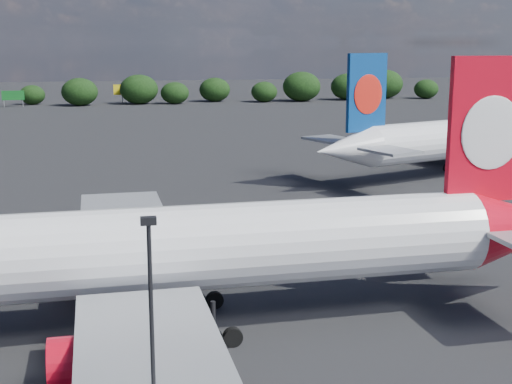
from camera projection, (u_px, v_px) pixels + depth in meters
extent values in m
plane|color=black|center=(55.00, 183.00, 90.76)|extent=(500.00, 500.00, 0.00)
cylinder|color=white|center=(170.00, 249.00, 43.22)|extent=(40.06, 5.88, 5.26)
cube|color=red|center=(490.00, 129.00, 46.44)|extent=(5.80, 0.62, 9.47)
ellipsoid|color=white|center=(492.00, 133.00, 46.18)|extent=(4.42, 0.28, 4.84)
ellipsoid|color=white|center=(487.00, 132.00, 46.78)|extent=(4.42, 0.28, 4.84)
cube|color=#94979C|center=(455.00, 204.00, 53.49)|extent=(4.83, 6.39, 0.32)
cube|color=#94979C|center=(156.00, 380.00, 30.06)|extent=(7.16, 21.15, 0.58)
cube|color=#94979C|center=(125.00, 223.00, 56.15)|extent=(7.16, 21.15, 0.58)
cylinder|color=red|center=(104.00, 362.00, 34.90)|extent=(5.30, 2.92, 2.84)
cube|color=#94979C|center=(103.00, 348.00, 34.74)|extent=(2.32, 0.35, 1.26)
cylinder|color=red|center=(99.00, 261.00, 50.95)|extent=(5.30, 2.92, 2.84)
cube|color=#94979C|center=(99.00, 251.00, 50.80)|extent=(2.32, 0.35, 1.26)
cylinder|color=black|center=(213.00, 323.00, 41.43)|extent=(0.30, 0.30, 2.63)
cylinder|color=black|center=(213.00, 339.00, 41.63)|extent=(1.16, 0.49, 1.16)
cylinder|color=black|center=(233.00, 337.00, 41.89)|extent=(1.16, 0.49, 1.16)
cylinder|color=black|center=(197.00, 287.00, 47.45)|extent=(0.30, 0.30, 2.63)
cylinder|color=black|center=(198.00, 301.00, 47.65)|extent=(1.16, 0.49, 1.16)
cylinder|color=black|center=(215.00, 300.00, 47.91)|extent=(1.16, 0.49, 1.16)
cylinder|color=white|center=(483.00, 136.00, 96.48)|extent=(38.56, 17.68, 5.14)
cone|color=white|center=(345.00, 149.00, 84.49)|extent=(9.45, 7.55, 5.14)
cube|color=navy|center=(367.00, 93.00, 84.70)|extent=(5.51, 2.34, 9.25)
ellipsoid|color=red|center=(368.00, 94.00, 84.48)|extent=(4.14, 1.61, 4.73)
ellipsoid|color=red|center=(365.00, 94.00, 85.00)|extent=(4.14, 1.61, 4.73)
cube|color=#94979C|center=(390.00, 151.00, 80.72)|extent=(6.39, 7.34, 0.31)
cube|color=#94979C|center=(330.00, 139.00, 90.18)|extent=(6.39, 7.34, 0.31)
cube|color=#94979C|center=(423.00, 136.00, 109.04)|extent=(13.06, 21.60, 0.57)
cylinder|color=#94979C|center=(457.00, 148.00, 106.06)|extent=(5.76, 4.31, 2.77)
cube|color=#94979C|center=(457.00, 143.00, 105.91)|extent=(2.24, 1.03, 1.23)
cylinder|color=black|center=(488.00, 167.00, 93.60)|extent=(0.37, 0.37, 2.57)
cylinder|color=black|center=(488.00, 174.00, 93.80)|extent=(1.22, 0.81, 1.13)
cylinder|color=black|center=(482.00, 175.00, 93.23)|extent=(1.22, 0.81, 1.13)
cylinder|color=black|center=(453.00, 160.00, 98.76)|extent=(0.37, 0.37, 2.57)
cylinder|color=black|center=(453.00, 167.00, 98.96)|extent=(1.22, 0.81, 1.13)
cylinder|color=black|center=(447.00, 168.00, 98.39)|extent=(1.22, 0.81, 1.13)
cylinder|color=black|center=(153.00, 379.00, 25.58)|extent=(0.16, 0.16, 11.42)
cube|color=black|center=(148.00, 221.00, 24.37)|extent=(0.55, 0.30, 0.28)
cube|color=#136220|center=(13.00, 95.00, 197.45)|extent=(6.00, 0.30, 2.60)
cylinder|color=gray|center=(4.00, 103.00, 197.39)|extent=(0.20, 0.20, 2.00)
cylinder|color=gray|center=(23.00, 103.00, 198.41)|extent=(0.20, 0.20, 2.00)
cube|color=yellow|center=(122.00, 90.00, 209.15)|extent=(5.00, 0.30, 3.00)
cylinder|color=gray|center=(122.00, 99.00, 209.72)|extent=(0.30, 0.30, 2.50)
ellipsoid|color=black|center=(32.00, 95.00, 204.93)|extent=(7.29, 6.17, 5.61)
ellipsoid|color=black|center=(80.00, 92.00, 201.03)|extent=(10.17, 8.60, 7.82)
ellipsoid|color=black|center=(139.00, 89.00, 206.39)|extent=(11.07, 9.37, 8.52)
ellipsoid|color=black|center=(175.00, 93.00, 207.18)|extent=(8.25, 6.98, 6.35)
ellipsoid|color=black|center=(215.00, 90.00, 215.15)|extent=(9.38, 7.94, 7.21)
ellipsoid|color=black|center=(264.00, 92.00, 213.72)|extent=(7.95, 6.73, 6.11)
ellipsoid|color=black|center=(302.00, 87.00, 216.06)|extent=(11.64, 9.85, 8.95)
ellipsoid|color=black|center=(348.00, 87.00, 221.19)|extent=(10.69, 9.05, 8.22)
ellipsoid|color=black|center=(385.00, 84.00, 227.86)|extent=(11.85, 10.03, 9.12)
ellipsoid|color=black|center=(426.00, 89.00, 226.95)|extent=(7.93, 6.71, 6.10)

